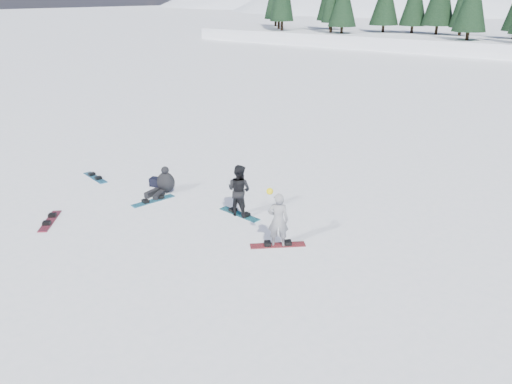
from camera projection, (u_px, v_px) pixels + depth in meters
ground at (211, 239)px, 13.91m from camera, size 420.00×420.00×0.00m
snowboarder_woman at (278, 220)px, 13.24m from camera, size 0.67×0.61×1.67m
snowboarder_man at (239, 190)px, 15.12m from camera, size 0.83×0.67×1.62m
seated_rider at (165, 183)px, 16.99m from camera, size 0.79×1.17×0.93m
gear_bag at (157, 182)px, 17.65m from camera, size 0.53×0.43×0.30m
snowboard_woman at (278, 245)px, 13.52m from camera, size 1.29×1.22×0.03m
snowboard_man at (239, 214)px, 15.42m from camera, size 1.52×0.42×0.03m
snowboard_loose_c at (95, 178)px, 18.46m from camera, size 1.53×0.59×0.03m
snowboard_loose_b at (50, 221)px, 14.95m from camera, size 1.21×1.31×0.03m
snowboard_loose_a at (153, 201)px, 16.41m from camera, size 0.58×1.53×0.03m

